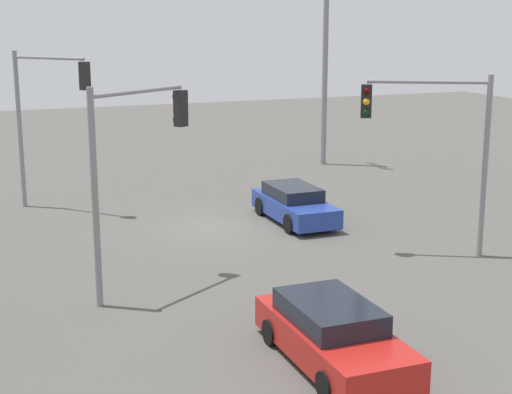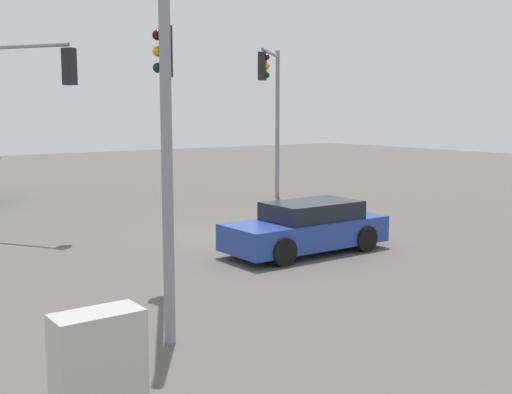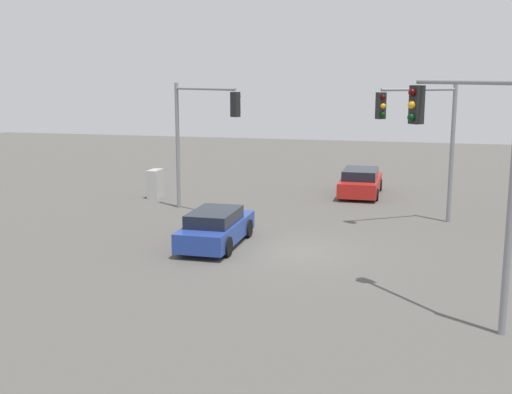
# 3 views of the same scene
# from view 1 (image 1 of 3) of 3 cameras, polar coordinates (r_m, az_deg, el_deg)

# --- Properties ---
(ground_plane) EXTENTS (80.00, 80.00, 0.00)m
(ground_plane) POSITION_cam_1_polar(r_m,az_deg,el_deg) (28.85, -2.75, -2.26)
(ground_plane) COLOR #54514C
(sedan_blue) EXTENTS (4.51, 1.89, 1.36)m
(sedan_blue) POSITION_cam_1_polar(r_m,az_deg,el_deg) (29.59, 2.81, -0.54)
(sedan_blue) COLOR #233D93
(sedan_blue) RESTS_ON ground_plane
(sedan_red) EXTENTS (4.76, 2.05, 1.40)m
(sedan_red) POSITION_cam_1_polar(r_m,az_deg,el_deg) (17.90, 5.61, -9.91)
(sedan_red) COLOR red
(sedan_red) RESTS_ON ground_plane
(traffic_signal_main) EXTENTS (2.81, 2.60, 6.28)m
(traffic_signal_main) POSITION_cam_1_polar(r_m,az_deg,el_deg) (31.76, -15.09, 6.60)
(traffic_signal_main) COLOR gray
(traffic_signal_main) RESTS_ON ground_plane
(traffic_signal_cross) EXTENTS (2.09, 3.65, 5.85)m
(traffic_signal_cross) POSITION_cam_1_polar(r_m,az_deg,el_deg) (25.46, 12.90, 4.63)
(traffic_signal_cross) COLOR gray
(traffic_signal_cross) RESTS_ON ground_plane
(traffic_signal_aux) EXTENTS (2.24, 3.22, 5.88)m
(traffic_signal_aux) POSITION_cam_1_polar(r_m,az_deg,el_deg) (21.66, -8.96, 3.33)
(traffic_signal_aux) COLOR gray
(traffic_signal_aux) RESTS_ON ground_plane
(utility_pole_tall) EXTENTS (2.20, 0.28, 11.32)m
(utility_pole_tall) POSITION_cam_1_polar(r_m,az_deg,el_deg) (40.54, 5.07, 10.72)
(utility_pole_tall) COLOR gray
(utility_pole_tall) RESTS_ON ground_plane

